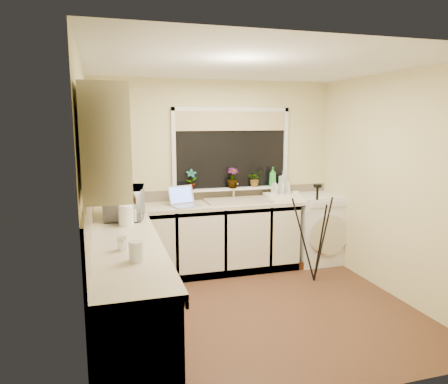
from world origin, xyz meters
TOP-DOWN VIEW (x-y plane):
  - floor at (0.00, 0.00)m, footprint 3.20×3.20m
  - ceiling at (0.00, 0.00)m, footprint 3.20×3.20m
  - wall_back at (0.00, 1.50)m, footprint 3.20×0.00m
  - wall_front at (0.00, -1.50)m, footprint 3.20×0.00m
  - wall_left at (-1.60, 0.00)m, footprint 0.00×3.00m
  - wall_right at (1.60, 0.00)m, footprint 0.00×3.00m
  - base_cabinet_back at (-0.33, 1.20)m, footprint 2.55×0.60m
  - base_cabinet_left at (-1.30, -0.30)m, footprint 0.54×2.40m
  - worktop_back at (0.00, 1.20)m, footprint 3.20×0.60m
  - worktop_left at (-1.30, -0.30)m, footprint 0.60×2.40m
  - upper_cabinet at (-1.44, -0.45)m, footprint 0.28×1.90m
  - splashback_left at (-1.59, -0.30)m, footprint 0.02×2.40m
  - splashback_back at (0.00, 1.49)m, footprint 3.20×0.02m
  - window_glass at (0.20, 1.49)m, footprint 1.50×0.02m
  - window_blind at (0.20, 1.46)m, footprint 1.50×0.02m
  - windowsill at (0.20, 1.43)m, footprint 1.60×0.14m
  - sink at (0.20, 1.20)m, footprint 0.82×0.46m
  - faucet at (0.20, 1.38)m, footprint 0.03×0.03m
  - washing_machine at (1.35, 1.21)m, footprint 0.66×0.64m
  - laptop at (-0.51, 1.13)m, footprint 0.40×0.39m
  - kettle at (-1.25, 0.33)m, footprint 0.15×0.15m
  - dish_rack at (0.83, 1.24)m, footprint 0.48×0.38m
  - tripod at (0.97, 0.53)m, footprint 0.77×0.77m
  - glass_jug at (-1.25, -0.80)m, footprint 0.11×0.11m
  - steel_jar at (-1.34, -0.49)m, footprint 0.08×0.08m
  - microwave at (-1.24, 0.71)m, footprint 0.47×0.63m
  - plant_a at (-0.36, 1.41)m, footprint 0.15×0.11m
  - plant_c at (0.19, 1.39)m, footprint 0.16×0.16m
  - plant_d at (0.52, 1.42)m, footprint 0.24×0.23m
  - soap_bottle_green at (0.76, 1.40)m, footprint 0.12×0.12m
  - soap_bottle_clear at (0.92, 1.40)m, footprint 0.12×0.12m
  - cup_back at (1.04, 1.24)m, footprint 0.14×0.14m
  - cup_left at (-1.24, -0.77)m, footprint 0.12×0.12m

SIDE VIEW (x-z plane):
  - floor at x=0.00m, z-range 0.00..0.00m
  - base_cabinet_back at x=-0.33m, z-range 0.00..0.86m
  - base_cabinet_left at x=-1.30m, z-range 0.00..0.86m
  - washing_machine at x=1.35m, z-range 0.00..0.93m
  - tripod at x=0.97m, z-range 0.00..1.19m
  - worktop_back at x=0.00m, z-range 0.86..0.90m
  - worktop_left at x=-1.30m, z-range 0.86..0.90m
  - sink at x=0.20m, z-range 0.90..0.93m
  - dish_rack at x=0.83m, z-range 0.90..0.97m
  - cup_back at x=1.04m, z-range 0.90..0.99m
  - cup_left at x=-1.24m, z-range 0.90..1.00m
  - steel_jar at x=-1.34m, z-range 0.90..1.01m
  - laptop at x=-0.51m, z-range 0.84..1.08m
  - splashback_back at x=0.00m, z-range 0.90..1.04m
  - glass_jug at x=-1.25m, z-range 0.90..1.05m
  - kettle at x=-1.25m, z-range 0.90..1.09m
  - faucet at x=0.20m, z-range 0.90..1.14m
  - windowsill at x=0.20m, z-range 1.02..1.05m
  - microwave at x=-1.24m, z-range 0.90..1.22m
  - splashback_left at x=-1.59m, z-range 0.90..1.35m
  - soap_bottle_clear at x=0.92m, z-range 1.05..1.24m
  - plant_d at x=0.52m, z-range 1.05..1.26m
  - soap_bottle_green at x=0.76m, z-range 1.05..1.31m
  - plant_a at x=-0.36m, z-range 1.05..1.32m
  - plant_c at x=0.19m, z-range 1.05..1.32m
  - wall_back at x=0.00m, z-range -0.38..2.83m
  - wall_front at x=0.00m, z-range -0.38..2.83m
  - wall_left at x=-1.60m, z-range -0.27..2.73m
  - wall_right at x=1.60m, z-range -0.27..2.73m
  - window_glass at x=0.20m, z-range 1.05..2.05m
  - upper_cabinet at x=-1.44m, z-range 1.45..2.15m
  - window_blind at x=0.20m, z-range 1.80..2.05m
  - ceiling at x=0.00m, z-range 2.45..2.45m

